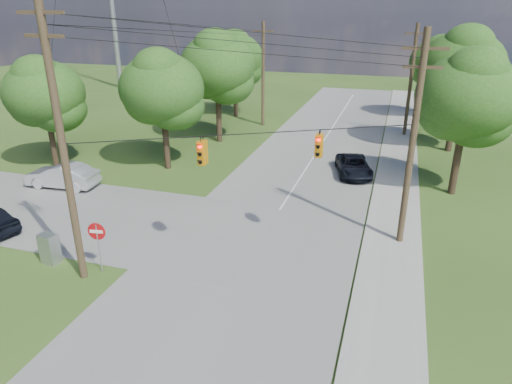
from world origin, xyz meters
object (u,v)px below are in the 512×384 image
(pole_ne, at_px, (413,140))
(car_cross_silver, at_px, (62,176))
(pole_north_e, at_px, (411,80))
(car_main_north, at_px, (354,166))
(do_not_enter_sign, at_px, (97,237))
(pole_sw, at_px, (62,143))
(pole_north_w, at_px, (263,74))
(control_cabinet, at_px, (50,249))

(pole_ne, height_order, car_cross_silver, pole_ne)
(pole_north_e, bearing_deg, car_main_north, -105.34)
(do_not_enter_sign, bearing_deg, pole_sw, -141.91)
(pole_north_e, height_order, car_cross_silver, pole_north_e)
(pole_ne, bearing_deg, pole_north_e, 90.00)
(pole_sw, relative_size, car_cross_silver, 2.47)
(pole_ne, xyz_separation_m, pole_north_w, (-13.90, 22.00, -0.34))
(pole_sw, bearing_deg, pole_north_w, 90.77)
(pole_north_e, bearing_deg, pole_sw, -114.52)
(pole_sw, distance_m, do_not_enter_sign, 4.50)
(pole_sw, xyz_separation_m, car_cross_silver, (-8.21, 8.90, -5.39))
(pole_ne, height_order, car_main_north, pole_ne)
(pole_north_w, bearing_deg, do_not_enter_sign, -88.13)
(pole_north_e, height_order, pole_north_w, same)
(do_not_enter_sign, bearing_deg, car_cross_silver, 127.16)
(car_cross_silver, relative_size, car_main_north, 1.03)
(control_cabinet, height_order, do_not_enter_sign, do_not_enter_sign)
(control_cabinet, relative_size, do_not_enter_sign, 0.60)
(pole_sw, distance_m, pole_ne, 15.51)
(car_main_north, height_order, control_cabinet, control_cabinet)
(pole_sw, xyz_separation_m, pole_north_e, (13.50, 29.60, -1.10))
(pole_north_e, xyz_separation_m, car_cross_silver, (-21.71, -20.70, -4.30))
(pole_north_e, bearing_deg, pole_ne, -90.00)
(pole_north_w, xyz_separation_m, car_main_north, (10.50, -12.40, -4.44))
(pole_north_w, xyz_separation_m, control_cabinet, (-1.83, -29.00, -4.39))
(pole_ne, xyz_separation_m, car_cross_silver, (-21.71, 1.30, -4.63))
(pole_north_w, bearing_deg, control_cabinet, -93.62)
(control_cabinet, bearing_deg, do_not_enter_sign, 9.27)
(pole_north_w, relative_size, car_main_north, 2.11)
(pole_ne, distance_m, pole_north_e, 22.00)
(pole_sw, distance_m, pole_north_e, 32.55)
(pole_sw, bearing_deg, car_main_north, 59.58)
(do_not_enter_sign, bearing_deg, pole_ne, 19.01)
(pole_ne, xyz_separation_m, pole_north_e, (-0.00, 22.00, -0.34))
(pole_sw, xyz_separation_m, pole_north_w, (-0.40, 29.60, -1.10))
(car_cross_silver, xyz_separation_m, do_not_enter_sign, (8.76, -8.30, 0.97))
(pole_sw, xyz_separation_m, pole_ne, (13.50, 7.60, -0.76))
(pole_ne, height_order, pole_north_w, pole_ne)
(car_main_north, relative_size, do_not_enter_sign, 1.90)
(control_cabinet, bearing_deg, pole_north_e, 70.83)
(pole_sw, height_order, pole_ne, pole_sw)
(car_cross_silver, bearing_deg, control_cabinet, 31.78)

